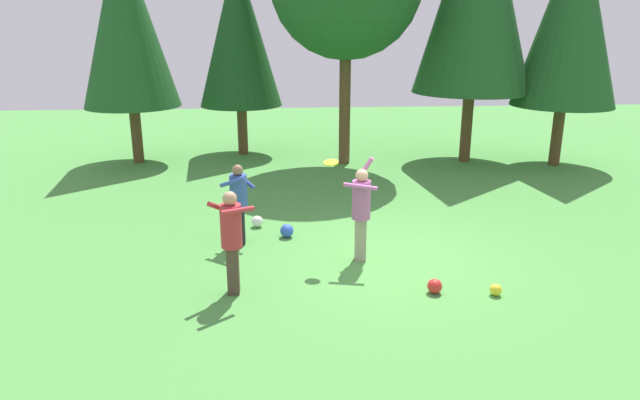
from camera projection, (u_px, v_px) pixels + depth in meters
ground_plane at (385, 260)px, 10.68m from camera, size 40.00×40.00×0.00m
person_thrower at (361, 207)px, 10.39m from camera, size 0.61×0.59×1.93m
person_catcher at (239, 198)px, 11.19m from camera, size 0.69×0.66×1.63m
person_bystander at (231, 234)px, 9.09m from camera, size 0.76×0.74×1.73m
frisbee at (331, 163)px, 10.25m from camera, size 0.37×0.37×0.08m
ball_white at (257, 221)px, 12.38m from camera, size 0.25×0.25×0.25m
ball_yellow at (496, 290)px, 9.28m from camera, size 0.19×0.19×0.19m
ball_red at (435, 286)px, 9.35m from camera, size 0.24×0.24×0.24m
ball_blue at (287, 231)px, 11.78m from camera, size 0.28×0.28×0.28m
tree_left at (239, 31)px, 18.13m from camera, size 2.66×2.66×6.35m
tree_far_left at (126, 20)px, 16.85m from camera, size 2.89×2.89×6.89m
tree_far_right at (572, 13)px, 16.48m from camera, size 3.00×3.00×7.17m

